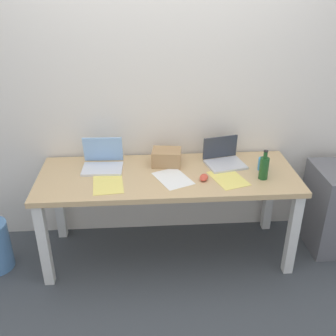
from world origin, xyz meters
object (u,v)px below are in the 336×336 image
at_px(laptop_right, 224,159).
at_px(computer_mouse, 204,177).
at_px(coffee_mug, 263,164).
at_px(laptop_left, 103,162).
at_px(cardboard_box, 166,157).
at_px(beer_bottle, 264,168).
at_px(filing_cabinet, 335,208).
at_px(desk, 168,185).

relative_size(laptop_right, computer_mouse, 3.32).
distance_m(laptop_right, computer_mouse, 0.32).
bearing_deg(coffee_mug, laptop_left, 174.48).
relative_size(laptop_left, cardboard_box, 1.40).
bearing_deg(beer_bottle, coffee_mug, 73.83).
distance_m(cardboard_box, filing_cabinet, 1.46).
bearing_deg(desk, filing_cabinet, 1.18).
distance_m(beer_bottle, computer_mouse, 0.44).
distance_m(beer_bottle, cardboard_box, 0.74).
relative_size(laptop_left, computer_mouse, 3.10).
bearing_deg(coffee_mug, computer_mouse, -165.21).
height_order(laptop_left, coffee_mug, laptop_left).
bearing_deg(computer_mouse, laptop_right, 69.11).
relative_size(laptop_left, coffee_mug, 3.26).
bearing_deg(coffee_mug, beer_bottle, -106.17).
xyz_separation_m(laptop_left, coffee_mug, (1.22, -0.12, -0.00)).
relative_size(beer_bottle, filing_cabinet, 0.32).
bearing_deg(computer_mouse, cardboard_box, 150.91).
xyz_separation_m(computer_mouse, coffee_mug, (0.47, 0.12, 0.03)).
relative_size(beer_bottle, coffee_mug, 2.35).
height_order(beer_bottle, filing_cabinet, beer_bottle).
relative_size(desk, beer_bottle, 8.64).
xyz_separation_m(laptop_right, coffee_mug, (0.28, -0.12, 0.01)).
distance_m(laptop_right, cardboard_box, 0.45).
bearing_deg(beer_bottle, laptop_right, 132.67).
bearing_deg(beer_bottle, desk, 170.43).
xyz_separation_m(laptop_left, computer_mouse, (0.75, -0.24, -0.03)).
bearing_deg(cardboard_box, computer_mouse, -46.25).
relative_size(laptop_left, filing_cabinet, 0.44).
distance_m(desk, cardboard_box, 0.23).
bearing_deg(filing_cabinet, computer_mouse, -173.28).
relative_size(desk, cardboard_box, 8.72).
height_order(computer_mouse, coffee_mug, coffee_mug).
xyz_separation_m(coffee_mug, filing_cabinet, (0.65, 0.01, -0.43)).
xyz_separation_m(beer_bottle, computer_mouse, (-0.43, 0.01, -0.07)).
height_order(laptop_right, coffee_mug, laptop_right).
xyz_separation_m(laptop_left, filing_cabinet, (1.87, -0.11, -0.43)).
height_order(laptop_left, laptop_right, laptop_left).
bearing_deg(filing_cabinet, beer_bottle, -168.20).
distance_m(laptop_left, filing_cabinet, 1.92).
distance_m(computer_mouse, filing_cabinet, 1.20).
distance_m(desk, beer_bottle, 0.72).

